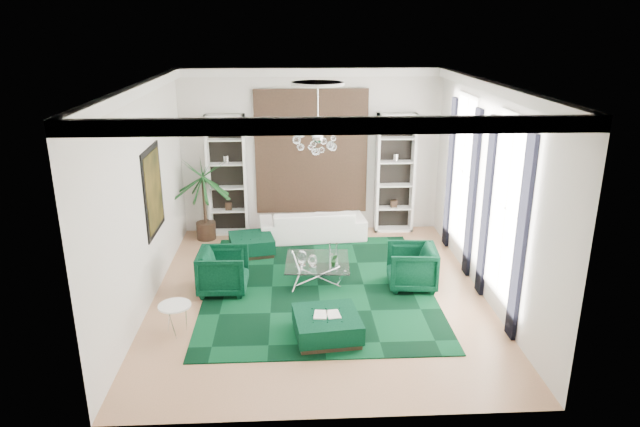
{
  "coord_description": "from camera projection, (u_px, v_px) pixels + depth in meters",
  "views": [
    {
      "loc": [
        -0.47,
        -9.48,
        4.75
      ],
      "look_at": [
        0.05,
        0.5,
        1.39
      ],
      "focal_mm": 32.0,
      "sensor_mm": 36.0,
      "label": 1
    }
  ],
  "objects": [
    {
      "name": "ceiling_medallion",
      "position": [
        318.0,
        84.0,
        9.59
      ],
      "size": [
        0.9,
        0.9,
        0.05
      ],
      "primitive_type": "cylinder",
      "color": "white",
      "rests_on": "ceiling"
    },
    {
      "name": "window_far",
      "position": [
        463.0,
        171.0,
        11.47
      ],
      "size": [
        0.03,
        1.1,
        2.9
      ],
      "primitive_type": "cube",
      "color": "white",
      "rests_on": "wall_right"
    },
    {
      "name": "shelving_left",
      "position": [
        227.0,
        176.0,
        13.1
      ],
      "size": [
        0.9,
        0.38,
        2.8
      ],
      "primitive_type": null,
      "color": "white",
      "rests_on": "floor"
    },
    {
      "name": "curtain_near_a",
      "position": [
        521.0,
        240.0,
        8.54
      ],
      "size": [
        0.07,
        0.3,
        3.25
      ],
      "primitive_type": "cube",
      "color": "black",
      "rests_on": "floor"
    },
    {
      "name": "book",
      "position": [
        327.0,
        314.0,
        8.91
      ],
      "size": [
        0.42,
        0.28,
        0.03
      ],
      "primitive_type": "cube",
      "color": "white",
      "rests_on": "ottoman_front"
    },
    {
      "name": "curtain_near_b",
      "position": [
        487.0,
        208.0,
        10.01
      ],
      "size": [
        0.07,
        0.3,
        3.25
      ],
      "primitive_type": "cube",
      "color": "black",
      "rests_on": "floor"
    },
    {
      "name": "curtain_far_b",
      "position": [
        450.0,
        174.0,
        12.29
      ],
      "size": [
        0.07,
        0.3,
        3.25
      ],
      "primitive_type": "cube",
      "color": "black",
      "rests_on": "floor"
    },
    {
      "name": "side_table",
      "position": [
        176.0,
        320.0,
        9.08
      ],
      "size": [
        0.66,
        0.66,
        0.5
      ],
      "primitive_type": "cylinder",
      "rotation": [
        0.0,
        0.0,
        0.33
      ],
      "color": "white",
      "rests_on": "floor"
    },
    {
      "name": "table_plant",
      "position": [
        334.0,
        260.0,
        10.64
      ],
      "size": [
        0.14,
        0.12,
        0.24
      ],
      "primitive_type": "imported",
      "rotation": [
        0.0,
        0.0,
        -0.12
      ],
      "color": "#16461B",
      "rests_on": "coffee_table"
    },
    {
      "name": "shelving_right",
      "position": [
        395.0,
        174.0,
        13.29
      ],
      "size": [
        0.9,
        0.38,
        2.8
      ],
      "primitive_type": null,
      "color": "white",
      "rests_on": "floor"
    },
    {
      "name": "coffee_table",
      "position": [
        317.0,
        271.0,
        10.96
      ],
      "size": [
        1.27,
        1.27,
        0.41
      ],
      "primitive_type": null,
      "rotation": [
        0.0,
        0.0,
        -0.06
      ],
      "color": "white",
      "rests_on": "floor"
    },
    {
      "name": "window_near",
      "position": [
        506.0,
        208.0,
        9.2
      ],
      "size": [
        0.03,
        1.1,
        2.9
      ],
      "primitive_type": "cube",
      "color": "white",
      "rests_on": "wall_right"
    },
    {
      "name": "wall_right",
      "position": [
        489.0,
        192.0,
        10.05
      ],
      "size": [
        0.02,
        7.0,
        3.8
      ],
      "primitive_type": "cube",
      "color": "silver",
      "rests_on": "ground"
    },
    {
      "name": "curtain_far_a",
      "position": [
        472.0,
        194.0,
        10.81
      ],
      "size": [
        0.07,
        0.3,
        3.25
      ],
      "primitive_type": "cube",
      "color": "black",
      "rests_on": "floor"
    },
    {
      "name": "rug",
      "position": [
        318.0,
        286.0,
        10.79
      ],
      "size": [
        4.2,
        5.0,
        0.02
      ],
      "primitive_type": "cube",
      "color": "black",
      "rests_on": "floor"
    },
    {
      "name": "floor",
      "position": [
        319.0,
        294.0,
        10.51
      ],
      "size": [
        6.0,
        7.0,
        0.02
      ],
      "primitive_type": "cube",
      "color": "tan",
      "rests_on": "ground"
    },
    {
      "name": "ottoman_side",
      "position": [
        252.0,
        245.0,
        12.27
      ],
      "size": [
        1.06,
        1.06,
        0.4
      ],
      "primitive_type": "cube",
      "rotation": [
        0.0,
        0.0,
        0.19
      ],
      "color": "black",
      "rests_on": "floor"
    },
    {
      "name": "chandelier",
      "position": [
        318.0,
        138.0,
        9.88
      ],
      "size": [
        1.06,
        1.06,
        0.72
      ],
      "primitive_type": null,
      "rotation": [
        0.0,
        0.0,
        -0.43
      ],
      "color": "white",
      "rests_on": "ceiling"
    },
    {
      "name": "crown_molding",
      "position": [
        319.0,
        90.0,
        9.33
      ],
      "size": [
        6.0,
        7.0,
        0.18
      ],
      "primitive_type": null,
      "color": "white",
      "rests_on": "ceiling"
    },
    {
      "name": "armchair_right",
      "position": [
        412.0,
        267.0,
        10.65
      ],
      "size": [
        0.97,
        0.94,
        0.81
      ],
      "primitive_type": "imported",
      "rotation": [
        0.0,
        0.0,
        -1.66
      ],
      "color": "black",
      "rests_on": "floor"
    },
    {
      "name": "armchair_left",
      "position": [
        223.0,
        271.0,
        10.48
      ],
      "size": [
        0.92,
        0.89,
        0.81
      ],
      "primitive_type": "imported",
      "rotation": [
        0.0,
        0.0,
        1.55
      ],
      "color": "black",
      "rests_on": "floor"
    },
    {
      "name": "palm",
      "position": [
        203.0,
        189.0,
        12.8
      ],
      "size": [
        1.5,
        1.5,
        2.4
      ],
      "primitive_type": null,
      "rotation": [
        0.0,
        0.0,
        -0.0
      ],
      "color": "#16461B",
      "rests_on": "floor"
    },
    {
      "name": "painting",
      "position": [
        154.0,
        191.0,
        10.34
      ],
      "size": [
        0.04,
        1.3,
        1.6
      ],
      "primitive_type": "cube",
      "color": "black",
      "rests_on": "wall_left"
    },
    {
      "name": "ottoman_front",
      "position": [
        327.0,
        326.0,
        8.98
      ],
      "size": [
        1.1,
        1.1,
        0.4
      ],
      "primitive_type": "cube",
      "rotation": [
        0.0,
        0.0,
        0.11
      ],
      "color": "black",
      "rests_on": "floor"
    },
    {
      "name": "wall_front",
      "position": [
        334.0,
        282.0,
        6.58
      ],
      "size": [
        6.0,
        0.02,
        3.8
      ],
      "primitive_type": "cube",
      "color": "silver",
      "rests_on": "ground"
    },
    {
      "name": "wall_left",
      "position": [
        143.0,
        198.0,
        9.75
      ],
      "size": [
        0.02,
        7.0,
        3.8
      ],
      "primitive_type": "cube",
      "color": "silver",
      "rests_on": "ground"
    },
    {
      "name": "ceiling",
      "position": [
        319.0,
        83.0,
        9.29
      ],
      "size": [
        6.0,
        7.0,
        0.02
      ],
      "primitive_type": "cube",
      "color": "white",
      "rests_on": "ground"
    },
    {
      "name": "wall_back",
      "position": [
        311.0,
        152.0,
        13.22
      ],
      "size": [
        6.0,
        0.02,
        3.8
      ],
      "primitive_type": "cube",
      "color": "silver",
      "rests_on": "ground"
    },
    {
      "name": "sofa",
      "position": [
        313.0,
        224.0,
        13.09
      ],
      "size": [
        2.47,
        1.14,
        0.7
      ],
      "primitive_type": "imported",
      "rotation": [
        0.0,
        0.0,
        3.23
      ],
      "color": "white",
      "rests_on": "floor"
    },
    {
      "name": "tapestry",
      "position": [
        311.0,
        152.0,
        13.18
      ],
      "size": [
        2.5,
        0.06,
        2.8
      ],
      "primitive_type": "cube",
      "color": "black",
      "rests_on": "wall_back"
    }
  ]
}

